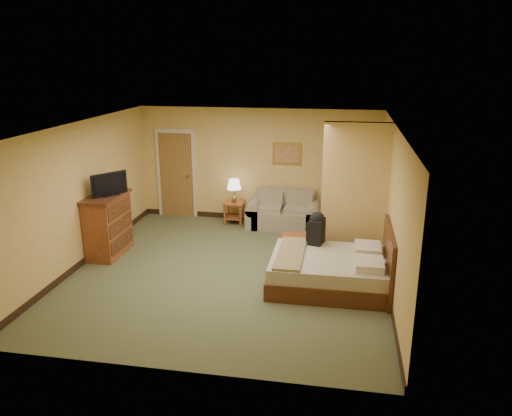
% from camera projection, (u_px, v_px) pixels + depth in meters
% --- Properties ---
extents(floor, '(6.00, 6.00, 0.00)m').
position_uv_depth(floor, '(230.00, 271.00, 8.97)').
color(floor, '#515839').
rests_on(floor, ground).
extents(ceiling, '(6.00, 6.00, 0.00)m').
position_uv_depth(ceiling, '(227.00, 126.00, 8.20)').
color(ceiling, white).
rests_on(ceiling, back_wall).
extents(back_wall, '(5.50, 0.02, 2.60)m').
position_uv_depth(back_wall, '(258.00, 166.00, 11.41)').
color(back_wall, '#D9B15D').
rests_on(back_wall, floor).
extents(left_wall, '(0.02, 6.00, 2.60)m').
position_uv_depth(left_wall, '(81.00, 194.00, 9.04)').
color(left_wall, '#D9B15D').
rests_on(left_wall, floor).
extents(right_wall, '(0.02, 6.00, 2.60)m').
position_uv_depth(right_wall, '(393.00, 210.00, 8.13)').
color(right_wall, '#D9B15D').
rests_on(right_wall, floor).
extents(partition, '(1.20, 0.15, 2.60)m').
position_uv_depth(partition, '(355.00, 194.00, 9.10)').
color(partition, '#D9B15D').
rests_on(partition, floor).
extents(door, '(0.94, 0.16, 2.10)m').
position_uv_depth(door, '(177.00, 174.00, 11.78)').
color(door, beige).
rests_on(door, floor).
extents(baseboard, '(5.50, 0.02, 0.12)m').
position_uv_depth(baseboard, '(258.00, 217.00, 11.76)').
color(baseboard, black).
rests_on(baseboard, floor).
extents(loveseat, '(1.63, 0.76, 0.82)m').
position_uv_depth(loveseat, '(284.00, 216.00, 11.20)').
color(loveseat, gray).
rests_on(loveseat, floor).
extents(side_table, '(0.46, 0.46, 0.50)m').
position_uv_depth(side_table, '(234.00, 209.00, 11.45)').
color(side_table, brown).
rests_on(side_table, floor).
extents(table_lamp, '(0.32, 0.32, 0.54)m').
position_uv_depth(table_lamp, '(234.00, 185.00, 11.28)').
color(table_lamp, olive).
rests_on(table_lamp, side_table).
extents(coffee_table, '(0.80, 0.80, 0.41)m').
position_uv_depth(coffee_table, '(299.00, 243.00, 9.49)').
color(coffee_table, brown).
rests_on(coffee_table, floor).
extents(wall_picture, '(0.64, 0.04, 0.50)m').
position_uv_depth(wall_picture, '(287.00, 154.00, 11.19)').
color(wall_picture, '#B78E3F').
rests_on(wall_picture, back_wall).
extents(dresser, '(0.59, 1.12, 1.19)m').
position_uv_depth(dresser, '(108.00, 225.00, 9.56)').
color(dresser, brown).
rests_on(dresser, floor).
extents(tv, '(0.46, 0.61, 0.44)m').
position_uv_depth(tv, '(109.00, 185.00, 9.31)').
color(tv, black).
rests_on(tv, dresser).
extents(bed, '(1.95, 1.64, 1.06)m').
position_uv_depth(bed, '(332.00, 270.00, 8.31)').
color(bed, '#472110').
rests_on(bed, floor).
extents(backpack, '(0.30, 0.38, 0.58)m').
position_uv_depth(backpack, '(317.00, 227.00, 8.77)').
color(backpack, black).
rests_on(backpack, bed).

